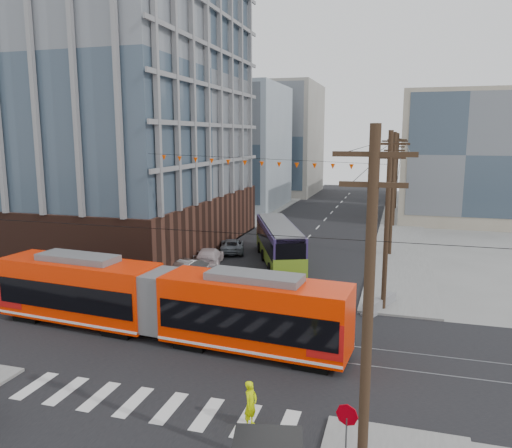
# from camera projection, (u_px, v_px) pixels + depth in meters

# --- Properties ---
(ground) EXTENTS (160.00, 160.00, 0.00)m
(ground) POSITION_uv_depth(u_px,v_px,m) (183.00, 372.00, 22.86)
(ground) COLOR slate
(office_building) EXTENTS (30.00, 25.00, 28.60)m
(office_building) POSITION_uv_depth(u_px,v_px,m) (70.00, 98.00, 48.17)
(office_building) COLOR #381E16
(office_building) RESTS_ON ground
(bg_bldg_nw_near) EXTENTS (18.00, 16.00, 18.00)m
(bg_bldg_nw_near) POSITION_uv_depth(u_px,v_px,m) (222.00, 147.00, 75.12)
(bg_bldg_nw_near) COLOR #8C99A5
(bg_bldg_nw_near) RESTS_ON ground
(bg_bldg_ne_near) EXTENTS (14.00, 14.00, 16.00)m
(bg_bldg_ne_near) POSITION_uv_depth(u_px,v_px,m) (459.00, 157.00, 62.41)
(bg_bldg_ne_near) COLOR gray
(bg_bldg_ne_near) RESTS_ON ground
(bg_bldg_nw_far) EXTENTS (16.00, 18.00, 20.00)m
(bg_bldg_nw_far) POSITION_uv_depth(u_px,v_px,m) (274.00, 139.00, 93.02)
(bg_bldg_nw_far) COLOR gray
(bg_bldg_nw_far) RESTS_ON ground
(bg_bldg_ne_far) EXTENTS (16.00, 16.00, 14.00)m
(bg_bldg_ne_far) POSITION_uv_depth(u_px,v_px,m) (459.00, 159.00, 80.93)
(bg_bldg_ne_far) COLOR #8C99A5
(bg_bldg_ne_far) RESTS_ON ground
(utility_pole_near) EXTENTS (0.30, 0.30, 11.00)m
(utility_pole_near) POSITION_uv_depth(u_px,v_px,m) (368.00, 324.00, 13.88)
(utility_pole_near) COLOR black
(utility_pole_near) RESTS_ON ground
(utility_pole_far) EXTENTS (0.30, 0.30, 11.00)m
(utility_pole_far) POSITION_uv_depth(u_px,v_px,m) (397.00, 172.00, 72.48)
(utility_pole_far) COLOR black
(utility_pole_far) RESTS_ON ground
(streetcar) EXTENTS (20.40, 4.60, 3.90)m
(streetcar) POSITION_uv_depth(u_px,v_px,m) (161.00, 302.00, 26.60)
(streetcar) COLOR #EB2400
(streetcar) RESTS_ON ground
(city_bus) EXTENTS (6.93, 12.15, 3.41)m
(city_bus) POSITION_uv_depth(u_px,v_px,m) (279.00, 242.00, 42.45)
(city_bus) COLOR #302351
(city_bus) RESTS_ON ground
(parked_car_silver) EXTENTS (2.50, 4.36, 1.36)m
(parked_car_silver) POSITION_uv_depth(u_px,v_px,m) (192.00, 267.00, 38.42)
(parked_car_silver) COLOR #959595
(parked_car_silver) RESTS_ON ground
(parked_car_white) EXTENTS (3.16, 5.39, 1.47)m
(parked_car_white) POSITION_uv_depth(u_px,v_px,m) (209.00, 257.00, 41.53)
(parked_car_white) COLOR beige
(parked_car_white) RESTS_ON ground
(parked_car_grey) EXTENTS (3.44, 5.04, 1.28)m
(parked_car_grey) POSITION_uv_depth(u_px,v_px,m) (232.00, 246.00, 46.12)
(parked_car_grey) COLOR slate
(parked_car_grey) RESTS_ON ground
(pedestrian) EXTENTS (0.56, 0.73, 1.78)m
(pedestrian) POSITION_uv_depth(u_px,v_px,m) (251.00, 404.00, 18.44)
(pedestrian) COLOR #D4EE02
(pedestrian) RESTS_ON ground
(stop_sign) EXTENTS (0.88, 0.88, 2.37)m
(stop_sign) POSITION_uv_depth(u_px,v_px,m) (346.00, 444.00, 15.55)
(stop_sign) COLOR #A6000C
(stop_sign) RESTS_ON ground
(jersey_barrier) EXTENTS (2.16, 3.56, 0.71)m
(jersey_barrier) POSITION_uv_depth(u_px,v_px,m) (380.00, 304.00, 31.02)
(jersey_barrier) COLOR slate
(jersey_barrier) RESTS_ON ground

